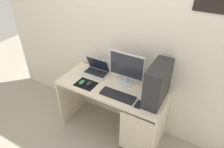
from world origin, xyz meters
name	(u,v)px	position (x,y,z in m)	size (l,w,h in m)	color
ground_plane	(112,128)	(0.00, 0.00, 0.00)	(8.00, 8.00, 0.00)	#9E9384
wall_back	(125,38)	(0.00, 0.32, 1.30)	(4.00, 0.05, 2.60)	beige
desk	(113,97)	(0.02, -0.01, 0.61)	(1.37, 0.57, 0.78)	beige
pc_tower	(158,84)	(0.55, 0.02, 1.00)	(0.19, 0.45, 0.45)	#232326
monitor	(127,68)	(0.12, 0.14, 1.00)	(0.46, 0.20, 0.43)	#B7BCC6
laptop	(96,70)	(-0.33, 0.15, 0.82)	(0.34, 0.23, 0.22)	#B7BCC6
keyboard	(118,95)	(0.15, -0.14, 0.79)	(0.42, 0.14, 0.02)	black
mousepad	(86,84)	(-0.30, -0.13, 0.78)	(0.26, 0.20, 0.01)	black
mouse_left	(89,83)	(-0.26, -0.12, 0.80)	(0.06, 0.10, 0.03)	#232326
mouse_right	(82,82)	(-0.35, -0.14, 0.80)	(0.06, 0.10, 0.03)	#338C4C
cell_phone	(139,104)	(0.43, -0.15, 0.78)	(0.07, 0.13, 0.01)	black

